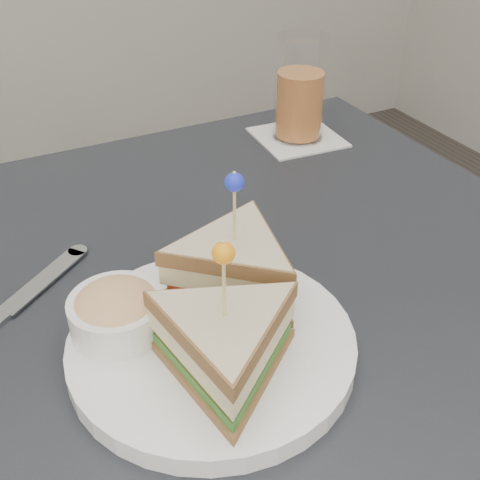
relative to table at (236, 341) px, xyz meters
name	(u,v)px	position (x,y,z in m)	size (l,w,h in m)	color
table	(236,341)	(0.00, 0.00, 0.00)	(0.80, 0.80, 0.75)	black
plate_meal	(215,313)	(-0.05, -0.07, 0.12)	(0.30, 0.30, 0.15)	white
cutlery_knife	(11,308)	(-0.21, 0.07, 0.08)	(0.18, 0.15, 0.01)	#B3B9BF
drink_set	(300,95)	(0.25, 0.28, 0.14)	(0.13, 0.13, 0.15)	white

